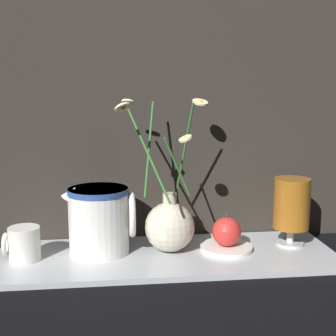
{
  "coord_description": "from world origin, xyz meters",
  "views": [
    {
      "loc": [
        -0.11,
        -0.97,
        0.38
      ],
      "look_at": [
        0.0,
        0.0,
        0.2
      ],
      "focal_mm": 50.0,
      "sensor_mm": 36.0,
      "label": 1
    }
  ],
  "objects_px": {
    "tea_glass": "(292,205)",
    "orange_fruit": "(227,232)",
    "vase_with_flowers": "(170,224)",
    "yellow_mug": "(23,243)",
    "ceramic_pitcher": "(100,218)"
  },
  "relations": [
    {
      "from": "tea_glass",
      "to": "orange_fruit",
      "type": "xyz_separation_m",
      "value": [
        -0.16,
        -0.02,
        -0.05
      ]
    },
    {
      "from": "vase_with_flowers",
      "to": "orange_fruit",
      "type": "xyz_separation_m",
      "value": [
        0.13,
        -0.01,
        -0.02
      ]
    },
    {
      "from": "tea_glass",
      "to": "yellow_mug",
      "type": "bearing_deg",
      "value": -177.69
    },
    {
      "from": "yellow_mug",
      "to": "orange_fruit",
      "type": "relative_size",
      "value": 1.03
    },
    {
      "from": "yellow_mug",
      "to": "ceramic_pitcher",
      "type": "bearing_deg",
      "value": 9.04
    },
    {
      "from": "tea_glass",
      "to": "ceramic_pitcher",
      "type": "bearing_deg",
      "value": 179.79
    },
    {
      "from": "yellow_mug",
      "to": "orange_fruit",
      "type": "height_order",
      "value": "orange_fruit"
    },
    {
      "from": "vase_with_flowers",
      "to": "tea_glass",
      "type": "relative_size",
      "value": 2.15
    },
    {
      "from": "yellow_mug",
      "to": "ceramic_pitcher",
      "type": "height_order",
      "value": "ceramic_pitcher"
    },
    {
      "from": "vase_with_flowers",
      "to": "ceramic_pitcher",
      "type": "relative_size",
      "value": 2.12
    },
    {
      "from": "yellow_mug",
      "to": "tea_glass",
      "type": "distance_m",
      "value": 0.6
    },
    {
      "from": "vase_with_flowers",
      "to": "tea_glass",
      "type": "distance_m",
      "value": 0.29
    },
    {
      "from": "yellow_mug",
      "to": "tea_glass",
      "type": "relative_size",
      "value": 0.48
    },
    {
      "from": "orange_fruit",
      "to": "vase_with_flowers",
      "type": "bearing_deg",
      "value": 175.98
    },
    {
      "from": "yellow_mug",
      "to": "tea_glass",
      "type": "height_order",
      "value": "tea_glass"
    }
  ]
}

